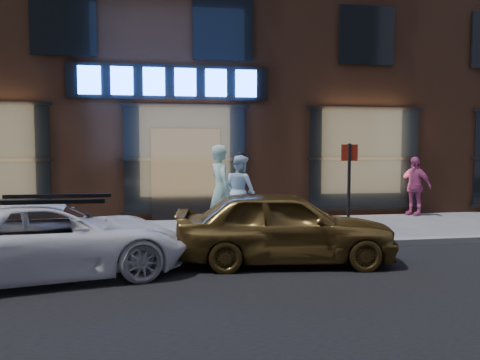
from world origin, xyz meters
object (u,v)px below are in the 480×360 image
(man_bowtie, at_px, (221,190))
(sign_post, at_px, (349,184))
(man_cap, at_px, (240,190))
(white_suv, at_px, (53,240))
(gold_sedan, at_px, (284,226))
(passerby, at_px, (414,186))

(man_bowtie, bearing_deg, sign_post, -136.94)
(man_cap, distance_m, sign_post, 3.10)
(man_bowtie, height_order, man_cap, man_bowtie)
(white_suv, xyz_separation_m, gold_sedan, (3.57, 0.24, 0.06))
(man_bowtie, relative_size, passerby, 1.19)
(man_bowtie, relative_size, gold_sedan, 0.55)
(man_cap, height_order, white_suv, man_cap)
(passerby, xyz_separation_m, white_suv, (-8.60, -4.98, -0.27))
(man_bowtie, xyz_separation_m, passerby, (5.75, 2.08, -0.16))
(passerby, relative_size, white_suv, 0.41)
(man_cap, height_order, sign_post, sign_post)
(passerby, height_order, sign_post, sign_post)
(passerby, bearing_deg, gold_sedan, -80.03)
(man_bowtie, xyz_separation_m, white_suv, (-2.85, -2.90, -0.43))
(white_suv, distance_m, sign_post, 5.42)
(man_bowtie, xyz_separation_m, man_cap, (0.61, 1.09, -0.12))
(man_cap, bearing_deg, passerby, -106.63)
(man_cap, xyz_separation_m, white_suv, (-3.46, -3.99, -0.31))
(man_cap, xyz_separation_m, passerby, (5.14, 0.99, -0.04))
(man_cap, height_order, gold_sedan, man_cap)
(man_bowtie, bearing_deg, white_suv, 120.75)
(man_bowtie, bearing_deg, gold_sedan, -179.65)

